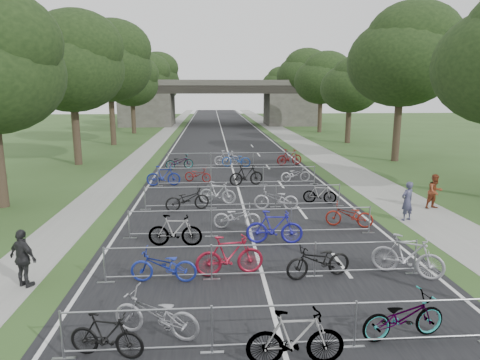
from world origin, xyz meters
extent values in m
cube|color=black|center=(0.00, 50.00, 0.01)|extent=(11.00, 140.00, 0.01)
cube|color=gray|center=(8.00, 50.00, 0.01)|extent=(3.00, 140.00, 0.01)
cube|color=gray|center=(-7.50, 50.00, 0.01)|extent=(2.00, 140.00, 0.01)
cube|color=silver|center=(0.00, 50.00, 0.00)|extent=(0.12, 140.00, 0.00)
cube|color=#403E39|center=(-11.50, 65.00, 2.50)|extent=(8.00, 8.00, 5.00)
cube|color=#403E39|center=(11.50, 65.00, 2.50)|extent=(8.00, 8.00, 5.00)
cube|color=black|center=(0.00, 65.00, 5.60)|extent=(30.00, 8.00, 1.20)
cube|color=#403E39|center=(0.00, 61.20, 6.60)|extent=(30.00, 0.40, 0.90)
cube|color=#403E39|center=(0.00, 68.80, 6.60)|extent=(30.00, 0.40, 0.90)
cylinder|color=#33261C|center=(-11.50, 28.00, 2.36)|extent=(0.56, 0.56, 4.72)
ellipsoid|color=black|center=(-11.50, 28.00, 6.99)|extent=(7.56, 7.56, 6.20)
sphere|color=black|center=(-10.90, 27.50, 8.50)|extent=(6.05, 6.05, 6.05)
sphere|color=black|center=(-12.00, 28.50, 6.05)|extent=(4.91, 4.91, 4.91)
cylinder|color=#33261C|center=(13.00, 28.00, 2.55)|extent=(0.56, 0.56, 5.11)
ellipsoid|color=black|center=(13.00, 28.00, 7.56)|extent=(8.18, 8.18, 6.70)
sphere|color=black|center=(13.60, 27.50, 9.20)|extent=(6.54, 6.54, 6.54)
sphere|color=black|center=(12.50, 28.50, 6.54)|extent=(5.31, 5.31, 5.31)
cylinder|color=#33261C|center=(-11.50, 40.00, 2.62)|extent=(0.56, 0.56, 5.25)
ellipsoid|color=black|center=(-11.50, 40.00, 7.77)|extent=(8.40, 8.40, 6.89)
sphere|color=black|center=(-10.90, 39.50, 9.45)|extent=(6.72, 6.72, 6.72)
sphere|color=black|center=(-12.00, 40.50, 6.72)|extent=(5.46, 5.46, 5.46)
cylinder|color=#33261C|center=(13.00, 40.00, 1.92)|extent=(0.56, 0.56, 3.85)
ellipsoid|color=black|center=(13.00, 40.00, 5.70)|extent=(6.16, 6.16, 5.05)
sphere|color=black|center=(13.60, 39.50, 6.93)|extent=(4.93, 4.93, 4.93)
sphere|color=black|center=(12.50, 40.50, 4.93)|extent=(4.00, 4.00, 4.00)
cylinder|color=#33261C|center=(-11.50, 52.00, 2.10)|extent=(0.56, 0.56, 4.20)
ellipsoid|color=black|center=(-11.50, 52.00, 6.22)|extent=(6.72, 6.72, 5.51)
sphere|color=black|center=(-10.90, 51.50, 7.56)|extent=(5.38, 5.38, 5.38)
sphere|color=black|center=(-12.00, 52.50, 5.38)|extent=(4.37, 4.37, 4.37)
cylinder|color=#33261C|center=(13.00, 52.00, 2.24)|extent=(0.56, 0.56, 4.48)
ellipsoid|color=black|center=(13.00, 52.00, 6.63)|extent=(7.17, 7.17, 5.88)
sphere|color=black|center=(13.60, 51.50, 8.06)|extent=(5.73, 5.73, 5.73)
sphere|color=black|center=(12.50, 52.50, 5.73)|extent=(4.66, 4.66, 4.66)
cylinder|color=#33261C|center=(-11.50, 64.00, 2.36)|extent=(0.56, 0.56, 4.72)
ellipsoid|color=black|center=(-11.50, 64.00, 6.99)|extent=(7.56, 7.56, 6.20)
sphere|color=black|center=(-10.90, 63.50, 8.50)|extent=(6.05, 6.05, 6.05)
sphere|color=black|center=(-12.00, 64.50, 6.05)|extent=(4.91, 4.91, 4.91)
cylinder|color=#33261C|center=(13.00, 64.00, 2.55)|extent=(0.56, 0.56, 5.11)
ellipsoid|color=black|center=(13.00, 64.00, 7.56)|extent=(8.18, 8.18, 6.70)
sphere|color=black|center=(13.60, 63.50, 9.20)|extent=(6.54, 6.54, 6.54)
sphere|color=black|center=(12.50, 64.50, 6.54)|extent=(5.31, 5.31, 5.31)
cylinder|color=#33261C|center=(-11.50, 76.00, 2.62)|extent=(0.56, 0.56, 5.25)
ellipsoid|color=black|center=(-11.50, 76.00, 7.77)|extent=(8.40, 8.40, 6.89)
sphere|color=black|center=(-10.90, 75.50, 9.45)|extent=(6.72, 6.72, 6.72)
sphere|color=black|center=(-12.00, 76.50, 6.72)|extent=(5.46, 5.46, 5.46)
cylinder|color=#33261C|center=(13.00, 76.00, 1.92)|extent=(0.56, 0.56, 3.85)
ellipsoid|color=black|center=(13.00, 76.00, 5.70)|extent=(6.16, 6.16, 5.05)
sphere|color=black|center=(13.60, 75.50, 6.93)|extent=(4.93, 4.93, 4.93)
sphere|color=black|center=(12.50, 76.50, 4.93)|extent=(4.00, 4.00, 4.00)
cylinder|color=#33261C|center=(-11.50, 88.00, 2.10)|extent=(0.56, 0.56, 4.20)
ellipsoid|color=black|center=(-11.50, 88.00, 6.22)|extent=(6.72, 6.72, 5.51)
sphere|color=black|center=(-10.90, 87.50, 7.56)|extent=(5.38, 5.38, 5.38)
sphere|color=black|center=(-12.00, 88.50, 5.38)|extent=(4.37, 4.37, 4.37)
cylinder|color=#33261C|center=(13.00, 88.00, 2.24)|extent=(0.56, 0.56, 4.48)
ellipsoid|color=black|center=(13.00, 88.00, 6.63)|extent=(7.17, 7.17, 5.88)
sphere|color=black|center=(13.60, 87.50, 8.06)|extent=(5.73, 5.73, 5.73)
sphere|color=black|center=(12.50, 88.50, 5.73)|extent=(4.66, 4.66, 4.66)
cylinder|color=gray|center=(0.00, 3.60, 1.05)|extent=(9.20, 0.04, 0.04)
cylinder|color=gray|center=(0.00, 3.60, 0.18)|extent=(9.20, 0.04, 0.04)
cylinder|color=gray|center=(-4.60, 3.60, 0.55)|extent=(0.05, 0.05, 1.10)
cube|color=gray|center=(-4.60, 3.60, 0.01)|extent=(0.50, 0.08, 0.03)
cylinder|color=gray|center=(-1.53, 3.60, 0.55)|extent=(0.05, 0.05, 1.10)
cube|color=gray|center=(-1.53, 3.60, 0.01)|extent=(0.50, 0.08, 0.03)
cylinder|color=gray|center=(1.53, 3.60, 0.55)|extent=(0.05, 0.05, 1.10)
cube|color=gray|center=(1.53, 3.60, 0.01)|extent=(0.50, 0.08, 0.03)
cylinder|color=gray|center=(0.00, 7.20, 1.05)|extent=(9.20, 0.04, 0.04)
cylinder|color=gray|center=(0.00, 7.20, 0.18)|extent=(9.20, 0.04, 0.04)
cylinder|color=gray|center=(-4.60, 7.20, 0.55)|extent=(0.05, 0.05, 1.10)
cube|color=gray|center=(-4.60, 7.20, 0.01)|extent=(0.50, 0.08, 0.03)
cylinder|color=gray|center=(-1.53, 7.20, 0.55)|extent=(0.05, 0.05, 1.10)
cube|color=gray|center=(-1.53, 7.20, 0.01)|extent=(0.50, 0.08, 0.03)
cylinder|color=gray|center=(1.53, 7.20, 0.55)|extent=(0.05, 0.05, 1.10)
cube|color=gray|center=(1.53, 7.20, 0.01)|extent=(0.50, 0.08, 0.03)
cylinder|color=gray|center=(4.60, 7.20, 0.55)|extent=(0.05, 0.05, 1.10)
cube|color=gray|center=(4.60, 7.20, 0.01)|extent=(0.50, 0.08, 0.03)
cylinder|color=gray|center=(0.00, 11.00, 1.05)|extent=(9.20, 0.04, 0.04)
cylinder|color=gray|center=(0.00, 11.00, 0.18)|extent=(9.20, 0.04, 0.04)
cylinder|color=gray|center=(-4.60, 11.00, 0.55)|extent=(0.05, 0.05, 1.10)
cube|color=gray|center=(-4.60, 11.00, 0.01)|extent=(0.50, 0.08, 0.03)
cylinder|color=gray|center=(-1.53, 11.00, 0.55)|extent=(0.05, 0.05, 1.10)
cube|color=gray|center=(-1.53, 11.00, 0.01)|extent=(0.50, 0.08, 0.03)
cylinder|color=gray|center=(1.53, 11.00, 0.55)|extent=(0.05, 0.05, 1.10)
cube|color=gray|center=(1.53, 11.00, 0.01)|extent=(0.50, 0.08, 0.03)
cylinder|color=gray|center=(4.60, 11.00, 0.55)|extent=(0.05, 0.05, 1.10)
cube|color=gray|center=(4.60, 11.00, 0.01)|extent=(0.50, 0.08, 0.03)
cylinder|color=gray|center=(0.00, 15.00, 1.05)|extent=(9.20, 0.04, 0.04)
cylinder|color=gray|center=(0.00, 15.00, 0.18)|extent=(9.20, 0.04, 0.04)
cylinder|color=gray|center=(-4.60, 15.00, 0.55)|extent=(0.05, 0.05, 1.10)
cube|color=gray|center=(-4.60, 15.00, 0.01)|extent=(0.50, 0.08, 0.03)
cylinder|color=gray|center=(-1.53, 15.00, 0.55)|extent=(0.05, 0.05, 1.10)
cube|color=gray|center=(-1.53, 15.00, 0.01)|extent=(0.50, 0.08, 0.03)
cylinder|color=gray|center=(1.53, 15.00, 0.55)|extent=(0.05, 0.05, 1.10)
cube|color=gray|center=(1.53, 15.00, 0.01)|extent=(0.50, 0.08, 0.03)
cylinder|color=gray|center=(4.60, 15.00, 0.55)|extent=(0.05, 0.05, 1.10)
cube|color=gray|center=(4.60, 15.00, 0.01)|extent=(0.50, 0.08, 0.03)
cylinder|color=gray|center=(0.00, 20.00, 1.05)|extent=(9.20, 0.04, 0.04)
cylinder|color=gray|center=(0.00, 20.00, 0.18)|extent=(9.20, 0.04, 0.04)
cylinder|color=gray|center=(-4.60, 20.00, 0.55)|extent=(0.05, 0.05, 1.10)
cube|color=gray|center=(-4.60, 20.00, 0.01)|extent=(0.50, 0.08, 0.03)
cylinder|color=gray|center=(-1.53, 20.00, 0.55)|extent=(0.05, 0.05, 1.10)
cube|color=gray|center=(-1.53, 20.00, 0.01)|extent=(0.50, 0.08, 0.03)
cylinder|color=gray|center=(1.53, 20.00, 0.55)|extent=(0.05, 0.05, 1.10)
cube|color=gray|center=(1.53, 20.00, 0.01)|extent=(0.50, 0.08, 0.03)
cylinder|color=gray|center=(4.60, 20.00, 0.55)|extent=(0.05, 0.05, 1.10)
cube|color=gray|center=(4.60, 20.00, 0.01)|extent=(0.50, 0.08, 0.03)
cylinder|color=gray|center=(0.00, 26.00, 1.05)|extent=(9.20, 0.04, 0.04)
cylinder|color=gray|center=(0.00, 26.00, 0.18)|extent=(9.20, 0.04, 0.04)
cylinder|color=gray|center=(-4.60, 26.00, 0.55)|extent=(0.05, 0.05, 1.10)
cube|color=gray|center=(-4.60, 26.00, 0.01)|extent=(0.50, 0.08, 0.03)
cylinder|color=gray|center=(-1.53, 26.00, 0.55)|extent=(0.05, 0.05, 1.10)
cube|color=gray|center=(-1.53, 26.00, 0.01)|extent=(0.50, 0.08, 0.03)
cylinder|color=gray|center=(1.53, 26.00, 0.55)|extent=(0.05, 0.05, 1.10)
cube|color=gray|center=(1.53, 26.00, 0.01)|extent=(0.50, 0.08, 0.03)
cylinder|color=gray|center=(4.60, 26.00, 0.55)|extent=(0.05, 0.05, 1.10)
cube|color=gray|center=(4.60, 26.00, 0.01)|extent=(0.50, 0.08, 0.03)
imported|color=black|center=(-3.72, 3.62, 0.49)|extent=(1.69, 0.83, 0.98)
imported|color=#929299|center=(-2.79, 4.30, 0.54)|extent=(2.19, 1.38, 1.09)
imported|color=gray|center=(0.14, 3.09, 0.60)|extent=(2.00, 0.58, 1.20)
imported|color=gray|center=(2.73, 3.88, 0.52)|extent=(2.09, 1.02, 1.05)
imported|color=#1B2C98|center=(-2.92, 7.14, 0.51)|extent=(1.98, 0.83, 1.01)
imported|color=maroon|center=(-0.99, 7.49, 0.62)|extent=(2.14, 0.88, 1.25)
imported|color=black|center=(1.63, 7.13, 0.54)|extent=(2.14, 1.14, 1.07)
imported|color=#AAAAB2|center=(4.30, 7.08, 0.63)|extent=(2.09, 1.63, 1.26)
imported|color=gray|center=(-2.82, 10.08, 0.58)|extent=(1.96, 0.70, 1.16)
imported|color=#A5A5AD|center=(-0.50, 11.92, 0.50)|extent=(1.94, 0.80, 0.99)
imported|color=#1E1C9A|center=(0.75, 10.10, 0.62)|extent=(2.10, 0.78, 1.24)
imported|color=maroon|center=(4.07, 11.82, 0.50)|extent=(2.01, 1.20, 1.00)
imported|color=black|center=(-2.63, 14.74, 0.54)|extent=(2.19, 1.31, 1.09)
imported|color=#ADAEB5|center=(-1.22, 15.86, 0.55)|extent=(1.90, 1.01, 1.10)
imported|color=#A5A5AD|center=(1.48, 14.55, 0.54)|extent=(2.13, 1.06, 1.07)
imported|color=gray|center=(3.80, 15.55, 0.49)|extent=(1.69, 0.87, 0.98)
imported|color=navy|center=(-4.30, 20.10, 0.59)|extent=(1.98, 0.63, 1.18)
imported|color=maroon|center=(-2.33, 21.00, 0.45)|extent=(1.83, 1.23, 0.91)
imported|color=black|center=(0.53, 19.87, 0.62)|extent=(2.13, 1.08, 1.23)
imported|color=#B7B6BE|center=(3.59, 20.62, 0.48)|extent=(1.92, 0.91, 0.97)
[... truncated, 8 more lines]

